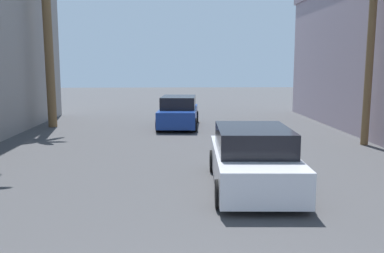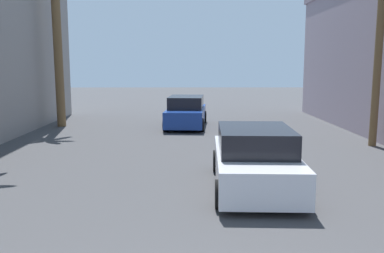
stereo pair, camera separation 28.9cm
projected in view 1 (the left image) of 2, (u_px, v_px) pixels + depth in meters
name	position (u px, v px, depth m)	size (l,w,h in m)	color
ground_plane	(187.00, 162.00, 13.92)	(92.81, 92.81, 0.00)	#424244
car_lead	(253.00, 159.00, 10.96)	(2.24, 4.74, 1.56)	black
car_far	(179.00, 112.00, 21.72)	(2.22, 4.69, 1.56)	black
palm_tree_far_left	(47.00, 20.00, 21.06)	(2.52, 2.15, 9.38)	brown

